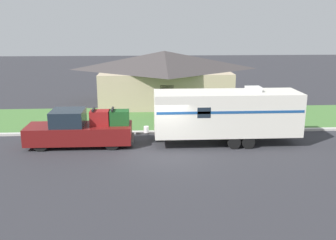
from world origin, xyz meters
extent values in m
plane|color=#2D2D33|center=(0.00, 0.00, 0.00)|extent=(120.00, 120.00, 0.00)
cube|color=beige|center=(0.00, 3.75, 0.07)|extent=(80.00, 0.30, 0.14)
cube|color=#477538|center=(0.00, 7.40, 0.01)|extent=(80.00, 7.00, 0.03)
cube|color=tan|center=(0.61, 13.17, 1.41)|extent=(10.43, 7.79, 2.82)
pyramid|color=#3D3838|center=(0.61, 13.17, 3.59)|extent=(11.27, 8.42, 1.52)
cube|color=#4C3828|center=(0.61, 9.30, 1.05)|extent=(1.00, 0.06, 2.10)
cylinder|color=black|center=(-6.60, 0.76, 0.42)|extent=(0.85, 0.28, 0.85)
cylinder|color=black|center=(-6.60, 2.33, 0.42)|extent=(0.85, 0.28, 0.85)
cylinder|color=black|center=(-2.83, 0.76, 0.42)|extent=(0.85, 0.28, 0.85)
cylinder|color=black|center=(-2.83, 2.33, 0.42)|extent=(0.85, 0.28, 0.85)
cube|color=maroon|center=(-5.83, 1.55, 0.71)|extent=(3.37, 1.93, 0.95)
cube|color=#19232D|center=(-5.23, 1.55, 1.61)|extent=(1.75, 1.78, 0.86)
cube|color=maroon|center=(-2.97, 1.55, 0.71)|extent=(2.35, 1.93, 0.95)
cube|color=#333333|center=(-1.74, 1.55, 0.35)|extent=(0.12, 1.74, 0.20)
cube|color=maroon|center=(-3.49, 1.55, 1.58)|extent=(1.08, 0.81, 0.80)
cube|color=black|center=(-3.84, 1.55, 2.06)|extent=(0.10, 0.89, 0.08)
cube|color=#194C1E|center=(-2.46, 1.55, 1.58)|extent=(1.08, 0.81, 0.80)
cube|color=black|center=(-2.80, 1.55, 2.06)|extent=(0.10, 0.89, 0.08)
cylinder|color=black|center=(3.76, 0.52, 0.35)|extent=(0.70, 0.22, 0.70)
cylinder|color=black|center=(3.76, 2.58, 0.35)|extent=(0.70, 0.22, 0.70)
cylinder|color=black|center=(4.53, 0.52, 0.35)|extent=(0.70, 0.22, 0.70)
cylinder|color=black|center=(4.53, 2.58, 0.35)|extent=(0.70, 0.22, 0.70)
cube|color=silver|center=(3.50, 1.55, 1.77)|extent=(8.03, 2.34, 2.35)
cube|color=navy|center=(3.50, 0.37, 2.07)|extent=(7.87, 0.01, 0.14)
cube|color=#383838|center=(-1.03, 1.55, 0.65)|extent=(1.04, 0.12, 0.10)
cylinder|color=silver|center=(-0.98, 1.55, 0.88)|extent=(0.28, 0.28, 0.36)
cube|color=silver|center=(4.95, 1.55, 3.09)|extent=(0.80, 0.68, 0.28)
cube|color=#19232D|center=(2.06, 0.37, 2.07)|extent=(0.70, 0.01, 0.56)
cylinder|color=brown|center=(1.73, 4.53, 0.57)|extent=(0.09, 0.09, 1.14)
cube|color=#B2B2B2|center=(1.73, 4.53, 1.25)|extent=(0.48, 0.20, 0.22)
camera|label=1|loc=(-0.93, -18.48, 6.64)|focal=40.00mm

